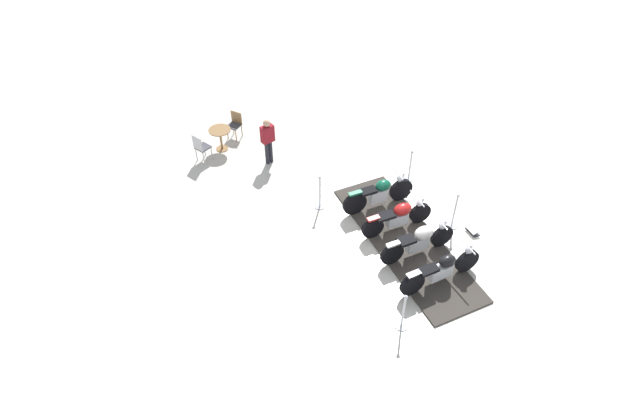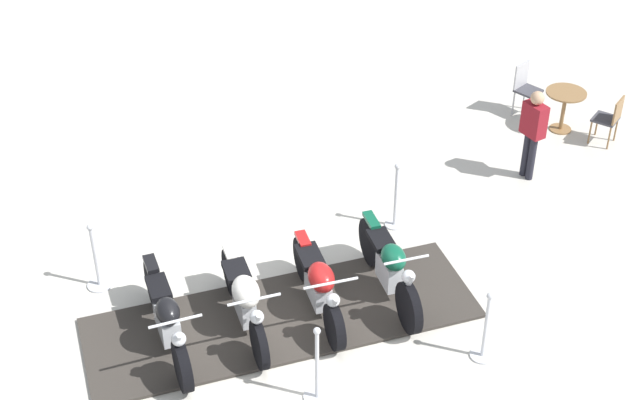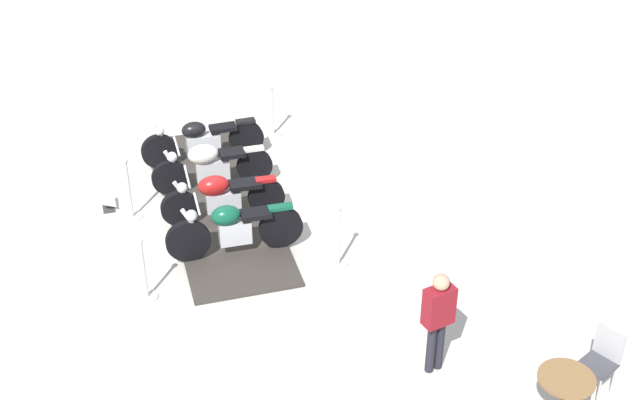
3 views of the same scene
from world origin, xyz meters
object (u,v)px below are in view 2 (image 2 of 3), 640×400
cafe_table (565,102)px  cafe_chair_across_table (610,117)px  motorcycle_black (167,319)px  bystander_person (533,127)px  motorcycle_maroon (319,285)px  motorcycle_cream (245,300)px  stanchion_left_rear (395,204)px  stanchion_right_rear (485,336)px  motorcycle_forest (390,267)px  cafe_chair_near_table (525,86)px  stanchion_right_mid (317,376)px  stanchion_left_front (97,268)px

cafe_table → cafe_chair_across_table: 0.82m
motorcycle_black → bystander_person: size_ratio=1.26×
motorcycle_maroon → motorcycle_cream: bearing=-87.6°
stanchion_left_rear → stanchion_right_rear: stanchion_left_rear is taller
stanchion_left_rear → cafe_table: 4.25m
motorcycle_forest → bystander_person: size_ratio=1.16×
stanchion_left_rear → stanchion_right_rear: size_ratio=1.05×
motorcycle_forest → stanchion_left_rear: size_ratio=1.63×
motorcycle_black → motorcycle_forest: bearing=88.1°
motorcycle_forest → cafe_chair_near_table: size_ratio=1.86×
stanchion_left_rear → stanchion_right_mid: size_ratio=0.97×
stanchion_right_mid → cafe_chair_near_table: size_ratio=1.17×
stanchion_left_rear → stanchion_right_rear: (1.71, 2.43, -0.05)m
motorcycle_black → cafe_table: size_ratio=2.64×
stanchion_right_mid → cafe_table: (-7.70, -0.31, 0.20)m
bystander_person → cafe_table: bearing=-152.3°
motorcycle_cream → motorcycle_forest: motorcycle_forest is taller
stanchion_left_front → motorcycle_black: bearing=79.8°
motorcycle_cream → motorcycle_forest: (-1.68, 1.16, -0.01)m
cafe_chair_near_table → motorcycle_cream: bearing=-84.2°
stanchion_right_rear → cafe_chair_across_table: bearing=-172.5°
motorcycle_cream → stanchion_left_rear: 3.15m
motorcycle_forest → cafe_table: motorcycle_forest is taller
stanchion_left_rear → stanchion_right_mid: bearing=18.0°
stanchion_left_rear → cafe_chair_near_table: bearing=179.7°
bystander_person → cafe_chair_across_table: bearing=-178.0°
motorcycle_cream → stanchion_left_rear: bearing=119.4°
motorcycle_cream → motorcycle_maroon: size_ratio=1.04×
motorcycle_forest → cafe_table: 5.61m
stanchion_left_rear → cafe_chair_across_table: bearing=158.4°
motorcycle_black → bystander_person: bystander_person is taller
motorcycle_cream → stanchion_left_rear: (-3.13, 0.32, -0.12)m
motorcycle_forest → cafe_chair_near_table: bearing=134.4°
stanchion_right_rear → stanchion_left_front: (1.94, -5.01, -0.03)m
cafe_chair_near_table → cafe_table: bearing=0.0°
motorcycle_maroon → stanchion_left_front: stanchion_left_front is taller
motorcycle_black → motorcycle_forest: 3.06m
motorcycle_maroon → stanchion_right_rear: stanchion_right_rear is taller
stanchion_left_front → cafe_table: size_ratio=1.41×
motorcycle_forest → stanchion_right_rear: motorcycle_forest is taller
motorcycle_forest → bystander_person: (-3.87, 0.19, 0.42)m
motorcycle_maroon → motorcycle_forest: bearing=92.0°
motorcycle_cream → stanchion_right_rear: bearing=62.5°
cafe_chair_near_table → stanchion_right_mid: bearing=-73.3°
stanchion_right_rear → stanchion_right_mid: 2.24m
motorcycle_maroon → stanchion_left_rear: 2.30m
stanchion_right_rear → cafe_table: (-5.88, -1.59, 0.21)m
motorcycle_forest → stanchion_left_front: size_ratio=1.71×
motorcycle_maroon → cafe_chair_across_table: size_ratio=1.96×
stanchion_right_mid → cafe_chair_near_table: 7.91m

